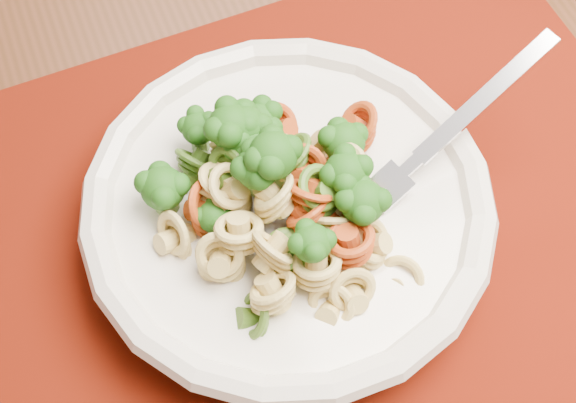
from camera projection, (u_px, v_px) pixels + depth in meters
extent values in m
cube|color=#4F301A|center=(433.00, 235.00, 1.35)|extent=(4.00, 4.00, 0.01)
cube|color=#492514|center=(156.00, 113.00, 0.59)|extent=(1.69, 1.24, 0.04)
cube|color=#4F0D03|center=(316.00, 226.00, 0.52)|extent=(0.55, 0.46, 0.00)
cylinder|color=white|center=(288.00, 228.00, 0.51)|extent=(0.11, 0.11, 0.01)
cylinder|color=white|center=(288.00, 214.00, 0.50)|extent=(0.23, 0.23, 0.03)
torus|color=white|center=(288.00, 203.00, 0.48)|extent=(0.25, 0.25, 0.02)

